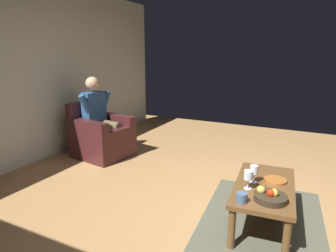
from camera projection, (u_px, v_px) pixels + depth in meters
ground_plane at (248, 216)px, 2.96m from camera, size 7.58×7.58×0.00m
wall_back at (18, 74)px, 4.03m from camera, size 6.63×0.06×2.61m
rug at (261, 223)px, 2.82m from camera, size 1.82×1.27×0.01m
armchair at (101, 136)px, 4.63m from camera, size 0.83×0.89×0.84m
person_seated at (100, 115)px, 4.54m from camera, size 0.61×0.63×1.23m
coffee_table at (264, 191)px, 2.74m from camera, size 1.07×0.61×0.40m
wine_glass_near at (254, 171)px, 2.74m from camera, size 0.07×0.07×0.17m
wine_glass_far at (249, 176)px, 2.62m from camera, size 0.08×0.08×0.17m
fruit_bowl at (270, 197)px, 2.43m from camera, size 0.27×0.27×0.11m
decorative_dish at (275, 180)px, 2.79m from camera, size 0.21×0.21×0.02m
candle_jar at (242, 198)px, 2.40m from camera, size 0.09×0.09×0.08m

